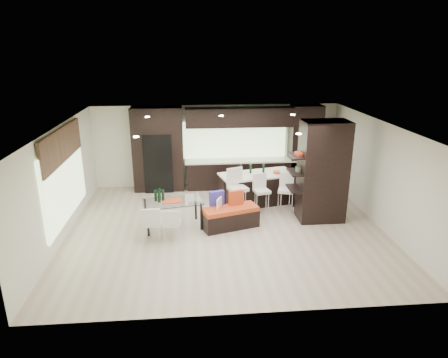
{
  "coord_description": "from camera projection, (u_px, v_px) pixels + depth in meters",
  "views": [
    {
      "loc": [
        -0.86,
        -9.39,
        4.5
      ],
      "look_at": [
        0.0,
        0.6,
        1.15
      ],
      "focal_mm": 32.0,
      "sensor_mm": 36.0,
      "label": 1
    }
  ],
  "objects": [
    {
      "name": "right_wall",
      "position": [
        381.0,
        175.0,
        10.26
      ],
      "size": [
        0.02,
        7.0,
        2.7
      ],
      "primitive_type": "cube",
      "color": "silver",
      "rests_on": "ground"
    },
    {
      "name": "window_back",
      "position": [
        235.0,
        140.0,
        13.19
      ],
      "size": [
        3.4,
        0.04,
        1.2
      ],
      "primitive_type": "cube",
      "color": "#B2D199",
      "rests_on": "back_wall"
    },
    {
      "name": "kitchen_island",
      "position": [
        257.0,
        188.0,
        11.9
      ],
      "size": [
        2.36,
        1.42,
        0.92
      ],
      "primitive_type": "cube",
      "rotation": [
        0.0,
        0.0,
        0.23
      ],
      "color": "black",
      "rests_on": "ground"
    },
    {
      "name": "floor_vase",
      "position": [
        305.0,
        194.0,
        11.14
      ],
      "size": [
        0.48,
        0.48,
        1.14
      ],
      "primitive_type": null,
      "rotation": [
        0.0,
        0.0,
        0.17
      ],
      "color": "#45523B",
      "rests_on": "ground"
    },
    {
      "name": "ceiling",
      "position": [
        226.0,
        125.0,
        9.51
      ],
      "size": [
        8.0,
        7.0,
        0.02
      ],
      "primitive_type": "cube",
      "color": "white",
      "rests_on": "ground"
    },
    {
      "name": "ground",
      "position": [
        226.0,
        228.0,
        10.37
      ],
      "size": [
        8.0,
        8.0,
        0.0
      ],
      "primitive_type": "plane",
      "color": "#C0AB93",
      "rests_on": "ground"
    },
    {
      "name": "window_left",
      "position": [
        65.0,
        181.0,
        9.81
      ],
      "size": [
        0.04,
        3.2,
        1.9
      ],
      "primitive_type": "cube",
      "color": "#B2D199",
      "rests_on": "left_wall"
    },
    {
      "name": "stool_mid",
      "position": [
        262.0,
        198.0,
        11.17
      ],
      "size": [
        0.49,
        0.49,
        0.91
      ],
      "primitive_type": "cube",
      "rotation": [
        0.0,
        0.0,
        0.24
      ],
      "color": "white",
      "rests_on": "ground"
    },
    {
      "name": "refrigerator",
      "position": [
        159.0,
        162.0,
        12.86
      ],
      "size": [
        0.9,
        0.68,
        1.9
      ],
      "primitive_type": "cube",
      "color": "black",
      "rests_on": "ground"
    },
    {
      "name": "chair_far",
      "position": [
        152.0,
        225.0,
        9.57
      ],
      "size": [
        0.46,
        0.46,
        0.85
      ],
      "primitive_type": "cube",
      "rotation": [
        0.0,
        0.0,
        -0.0
      ],
      "color": "white",
      "rests_on": "ground"
    },
    {
      "name": "dining_table",
      "position": [
        173.0,
        214.0,
        10.32
      ],
      "size": [
        1.64,
        1.11,
        0.72
      ],
      "primitive_type": "cube",
      "rotation": [
        0.0,
        0.0,
        0.19
      ],
      "color": "white",
      "rests_on": "ground"
    },
    {
      "name": "stone_accent",
      "position": [
        62.0,
        145.0,
        9.52
      ],
      "size": [
        0.08,
        3.0,
        0.8
      ],
      "primitive_type": "cube",
      "color": "brown",
      "rests_on": "left_wall"
    },
    {
      "name": "chair_near",
      "position": [
        172.0,
        225.0,
        9.64
      ],
      "size": [
        0.43,
        0.43,
        0.77
      ],
      "primitive_type": "cube",
      "rotation": [
        0.0,
        0.0,
        -0.03
      ],
      "color": "white",
      "rests_on": "ground"
    },
    {
      "name": "partition_column",
      "position": [
        323.0,
        172.0,
        10.53
      ],
      "size": [
        1.2,
        0.8,
        2.7
      ],
      "primitive_type": "cube",
      "color": "black",
      "rests_on": "ground"
    },
    {
      "name": "ceiling_spots",
      "position": [
        225.0,
        124.0,
        9.75
      ],
      "size": [
        4.0,
        3.0,
        0.02
      ],
      "primitive_type": "cube",
      "color": "white",
      "rests_on": "ceiling"
    },
    {
      "name": "back_cabinetry",
      "position": [
        233.0,
        148.0,
        12.97
      ],
      "size": [
        6.8,
        0.68,
        2.7
      ],
      "primitive_type": "cube",
      "color": "black",
      "rests_on": "ground"
    },
    {
      "name": "stool_right",
      "position": [
        285.0,
        197.0,
        11.22
      ],
      "size": [
        0.51,
        0.51,
        0.91
      ],
      "primitive_type": "cube",
      "rotation": [
        0.0,
        0.0,
        -0.32
      ],
      "color": "white",
      "rests_on": "ground"
    },
    {
      "name": "back_wall",
      "position": [
        217.0,
        146.0,
        13.24
      ],
      "size": [
        8.0,
        0.02,
        2.7
      ],
      "primitive_type": "cube",
      "color": "silver",
      "rests_on": "ground"
    },
    {
      "name": "stool_left",
      "position": [
        238.0,
        197.0,
        11.06
      ],
      "size": [
        0.6,
        0.6,
        1.06
      ],
      "primitive_type": "cube",
      "rotation": [
        0.0,
        0.0,
        0.36
      ],
      "color": "white",
      "rests_on": "ground"
    },
    {
      "name": "bench",
      "position": [
        230.0,
        217.0,
        10.34
      ],
      "size": [
        1.55,
        0.96,
        0.56
      ],
      "primitive_type": "cube",
      "rotation": [
        0.0,
        0.0,
        0.3
      ],
      "color": "black",
      "rests_on": "ground"
    },
    {
      "name": "left_wall",
      "position": [
        61.0,
        184.0,
        9.61
      ],
      "size": [
        0.02,
        7.0,
        2.7
      ],
      "primitive_type": "cube",
      "color": "silver",
      "rests_on": "ground"
    },
    {
      "name": "chair_end",
      "position": [
        213.0,
        213.0,
        10.4
      ],
      "size": [
        0.53,
        0.53,
        0.75
      ],
      "primitive_type": "cube",
      "rotation": [
        0.0,
        0.0,
        1.19
      ],
      "color": "white",
      "rests_on": "ground"
    }
  ]
}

